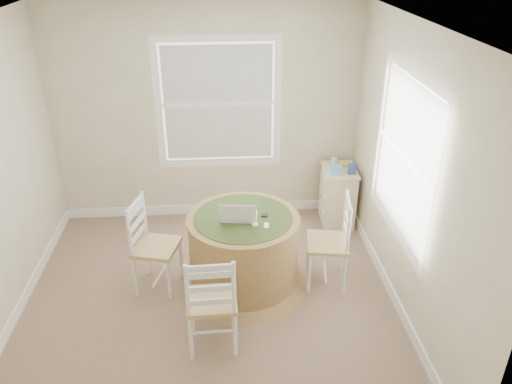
{
  "coord_description": "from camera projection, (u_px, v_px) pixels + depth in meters",
  "views": [
    {
      "loc": [
        0.16,
        -3.82,
        3.2
      ],
      "look_at": [
        0.49,
        0.45,
        0.97
      ],
      "focal_mm": 35.0,
      "sensor_mm": 36.0,
      "label": 1
    }
  ],
  "objects": [
    {
      "name": "chair_left",
      "position": [
        156.0,
        247.0,
        4.88
      ],
      "size": [
        0.49,
        0.51,
        0.95
      ],
      "primitive_type": null,
      "rotation": [
        0.0,
        0.0,
        1.31
      ],
      "color": "white",
      "rests_on": "ground"
    },
    {
      "name": "phone",
      "position": [
        266.0,
        226.0,
        4.64
      ],
      "size": [
        0.06,
        0.1,
        0.02
      ],
      "primitive_type": "cube",
      "rotation": [
        0.0,
        0.0,
        -0.18
      ],
      "color": "#B7BABF",
      "rests_on": "round_table"
    },
    {
      "name": "round_table",
      "position": [
        244.0,
        248.0,
        4.94
      ],
      "size": [
        1.27,
        1.27,
        0.79
      ],
      "rotation": [
        0.0,
        0.0,
        -0.18
      ],
      "color": "#A47E49",
      "rests_on": "ground"
    },
    {
      "name": "chair_near",
      "position": [
        211.0,
        300.0,
        4.17
      ],
      "size": [
        0.43,
        0.41,
        0.95
      ],
      "primitive_type": null,
      "rotation": [
        0.0,
        0.0,
        3.16
      ],
      "color": "white",
      "rests_on": "ground"
    },
    {
      "name": "tissue_box",
      "position": [
        336.0,
        169.0,
        5.8
      ],
      "size": [
        0.13,
        0.13,
        0.1
      ],
      "primitive_type": "cube",
      "rotation": [
        0.0,
        0.0,
        -0.05
      ],
      "color": "#5CA6D3",
      "rests_on": "corner_chest"
    },
    {
      "name": "box_yellow",
      "position": [
        345.0,
        164.0,
        5.98
      ],
      "size": [
        0.15,
        0.11,
        0.06
      ],
      "primitive_type": "cube",
      "rotation": [
        0.0,
        0.0,
        -0.05
      ],
      "color": "gold",
      "rests_on": "corner_chest"
    },
    {
      "name": "corner_chest",
      "position": [
        337.0,
        195.0,
        6.09
      ],
      "size": [
        0.43,
        0.56,
        0.71
      ],
      "rotation": [
        0.0,
        0.0,
        -0.05
      ],
      "color": "beige",
      "rests_on": "ground"
    },
    {
      "name": "keys",
      "position": [
        265.0,
        216.0,
        4.79
      ],
      "size": [
        0.07,
        0.06,
        0.02
      ],
      "primitive_type": "cube",
      "rotation": [
        0.0,
        0.0,
        -0.18
      ],
      "color": "black",
      "rests_on": "round_table"
    },
    {
      "name": "chair_right",
      "position": [
        327.0,
        243.0,
        4.94
      ],
      "size": [
        0.46,
        0.47,
        0.95
      ],
      "primitive_type": null,
      "rotation": [
        0.0,
        0.0,
        -1.72
      ],
      "color": "white",
      "rests_on": "ground"
    },
    {
      "name": "cup_cream",
      "position": [
        334.0,
        162.0,
        6.0
      ],
      "size": [
        0.07,
        0.07,
        0.09
      ],
      "primitive_type": "cylinder",
      "color": "beige",
      "rests_on": "corner_chest"
    },
    {
      "name": "mouse",
      "position": [
        255.0,
        224.0,
        4.65
      ],
      "size": [
        0.08,
        0.11,
        0.03
      ],
      "primitive_type": "ellipsoid",
      "rotation": [
        0.0,
        0.0,
        -0.18
      ],
      "color": "white",
      "rests_on": "round_table"
    },
    {
      "name": "room",
      "position": [
        223.0,
        176.0,
        4.4
      ],
      "size": [
        3.64,
        3.64,
        2.64
      ],
      "color": "#8F735B",
      "rests_on": "ground"
    },
    {
      "name": "laptop",
      "position": [
        239.0,
        217.0,
        4.73
      ],
      "size": [
        0.37,
        0.34,
        0.24
      ],
      "rotation": [
        0.0,
        0.0,
        3.03
      ],
      "color": "white",
      "rests_on": "round_table"
    },
    {
      "name": "box_blue",
      "position": [
        351.0,
        169.0,
        5.8
      ],
      "size": [
        0.08,
        0.08,
        0.12
      ],
      "primitive_type": "cube",
      "rotation": [
        0.0,
        0.0,
        -0.05
      ],
      "color": "#314795",
      "rests_on": "corner_chest"
    }
  ]
}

